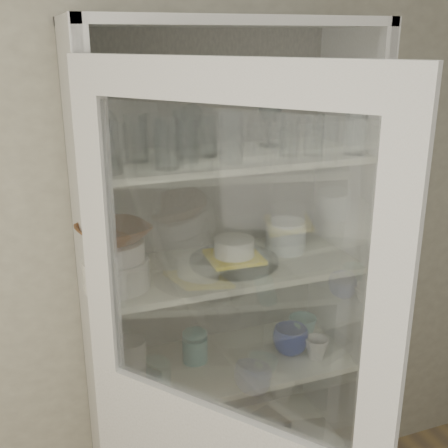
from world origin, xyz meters
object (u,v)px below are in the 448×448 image
object	(u,v)px
goblet_0	(106,131)
plate_stack_back	(114,253)
measuring_cups	(143,379)
tin_box	(260,430)
goblet_1	(192,125)
mug_teal	(302,329)
grey_bowl_stack	(286,236)
teal_jar	(195,347)
glass_platter	(234,261)
terracotta_bowl	(114,233)
mug_blue	(291,340)
white_ramekin	(234,247)
yellow_trivet	(234,257)
white_canister	(131,357)
plate_stack_front	(116,273)
mug_white	(317,348)
cream_bowl	(115,250)
goblet_3	(269,121)
pantry_cabinet	(218,333)
goblet_2	(270,121)

from	to	relation	value
goblet_0	plate_stack_back	size ratio (longest dim) A/B	0.83
measuring_cups	tin_box	size ratio (longest dim) A/B	0.47
goblet_1	mug_teal	bearing A→B (deg)	-12.72
grey_bowl_stack	teal_jar	bearing A→B (deg)	179.91
goblet_1	glass_platter	bearing A→B (deg)	-50.18
terracotta_bowl	mug_blue	size ratio (longest dim) A/B	1.63
white_ramekin	grey_bowl_stack	size ratio (longest dim) A/B	0.96
yellow_trivet	measuring_cups	size ratio (longest dim) A/B	1.89
yellow_trivet	mug_teal	xyz separation A→B (m)	(0.32, 0.03, -0.37)
mug_blue	white_canister	bearing A→B (deg)	154.45
plate_stack_front	tin_box	distance (m)	0.99
mug_white	cream_bowl	bearing A→B (deg)	152.61
glass_platter	goblet_1	bearing A→B (deg)	129.82
tin_box	goblet_3	bearing A→B (deg)	62.85
mug_white	measuring_cups	world-z (taller)	mug_white
teal_jar	cream_bowl	bearing A→B (deg)	-162.17
yellow_trivet	teal_jar	bearing A→B (deg)	161.36
mug_white	grey_bowl_stack	bearing A→B (deg)	93.00
mug_blue	pantry_cabinet	bearing A→B (deg)	139.30
goblet_1	terracotta_bowl	xyz separation A→B (m)	(-0.32, -0.18, -0.30)
plate_stack_back	white_canister	distance (m)	0.39
mug_white	pantry_cabinet	bearing A→B (deg)	128.52
white_canister	goblet_2	bearing A→B (deg)	3.82
goblet_0	white_canister	xyz separation A→B (m)	(0.03, -0.05, -0.82)
yellow_trivet	tin_box	distance (m)	0.80
goblet_1	plate_stack_front	bearing A→B (deg)	-151.23
pantry_cabinet	terracotta_bowl	distance (m)	0.66
mug_blue	measuring_cups	bearing A→B (deg)	162.36
grey_bowl_stack	mug_white	xyz separation A→B (m)	(0.07, -0.15, -0.42)
cream_bowl	mug_blue	xyz separation A→B (m)	(0.66, 0.02, -0.47)
goblet_3	measuring_cups	bearing A→B (deg)	-165.20
pantry_cabinet	tin_box	bearing A→B (deg)	-23.83
goblet_1	terracotta_bowl	world-z (taller)	goblet_1
goblet_1	grey_bowl_stack	xyz separation A→B (m)	(0.34, -0.08, -0.43)
goblet_1	teal_jar	world-z (taller)	goblet_1
mug_white	plate_stack_front	bearing A→B (deg)	152.61
mug_teal	plate_stack_front	bearing A→B (deg)	179.90
teal_jar	white_canister	bearing A→B (deg)	178.73
mug_teal	measuring_cups	size ratio (longest dim) A/B	1.13
pantry_cabinet	plate_stack_front	xyz separation A→B (m)	(-0.40, -0.13, 0.37)
mug_teal	white_canister	xyz separation A→B (m)	(-0.70, 0.02, 0.01)
terracotta_bowl	yellow_trivet	xyz separation A→B (m)	(0.43, 0.05, -0.16)
white_ramekin	tin_box	size ratio (longest dim) A/B	0.68
mug_white	teal_jar	world-z (taller)	teal_jar
white_ramekin	teal_jar	size ratio (longest dim) A/B	1.25
goblet_2	teal_jar	xyz separation A→B (m)	(-0.31, -0.04, -0.83)
white_canister	yellow_trivet	bearing A→B (deg)	-7.78
plate_stack_front	plate_stack_back	xyz separation A→B (m)	(0.02, 0.16, 0.01)
goblet_1	yellow_trivet	xyz separation A→B (m)	(0.11, -0.13, -0.46)
grey_bowl_stack	tin_box	xyz separation A→B (m)	(-0.10, -0.04, -0.83)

